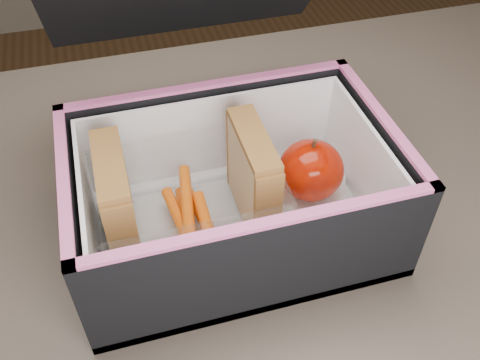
% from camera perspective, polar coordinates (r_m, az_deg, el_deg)
% --- Properties ---
extents(kitchen_table, '(1.20, 0.80, 0.75)m').
position_cam_1_polar(kitchen_table, '(0.66, 3.74, -10.02)').
color(kitchen_table, brown).
rests_on(kitchen_table, ground).
extents(lunch_bag, '(0.31, 0.34, 0.28)m').
position_cam_1_polar(lunch_bag, '(0.53, -0.91, -0.25)').
color(lunch_bag, black).
rests_on(lunch_bag, kitchen_table).
extents(plastic_tub, '(0.18, 0.13, 0.07)m').
position_cam_1_polar(plastic_tub, '(0.54, -5.53, -2.45)').
color(plastic_tub, white).
rests_on(plastic_tub, lunch_bag).
extents(sandwich_left, '(0.03, 0.10, 0.11)m').
position_cam_1_polar(sandwich_left, '(0.52, -12.90, -2.40)').
color(sandwich_left, tan).
rests_on(sandwich_left, plastic_tub).
extents(sandwich_right, '(0.03, 0.10, 0.11)m').
position_cam_1_polar(sandwich_right, '(0.53, 1.37, 0.38)').
color(sandwich_right, tan).
rests_on(sandwich_right, plastic_tub).
extents(carrot_sticks, '(0.05, 0.14, 0.03)m').
position_cam_1_polar(carrot_sticks, '(0.54, -5.29, -4.54)').
color(carrot_sticks, orange).
rests_on(carrot_sticks, plastic_tub).
extents(paper_napkin, '(0.11, 0.11, 0.01)m').
position_cam_1_polar(paper_napkin, '(0.59, 7.24, -1.61)').
color(paper_napkin, white).
rests_on(paper_napkin, lunch_bag).
extents(red_apple, '(0.09, 0.09, 0.07)m').
position_cam_1_polar(red_apple, '(0.57, 7.57, 1.07)').
color(red_apple, maroon).
rests_on(red_apple, paper_napkin).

